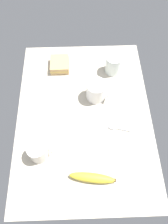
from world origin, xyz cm
name	(u,v)px	position (x,y,z in cm)	size (l,w,h in cm)	color
tabletop	(84,116)	(0.00, 0.00, 1.00)	(90.00, 64.00, 2.00)	#BCB29E
coffee_mug_black	(38,151)	(19.00, -20.03, 6.53)	(8.22, 10.54, 8.79)	silver
coffee_mug_milky	(96,90)	(-10.51, 6.23, 7.13)	(9.51, 12.13, 9.99)	white
sandwich_main	(60,64)	(-30.02, -12.10, 4.20)	(10.85, 9.79, 4.40)	tan
glass_of_milk	(113,65)	(-26.56, 15.99, 6.42)	(7.95, 7.95, 10.23)	silver
banana	(92,178)	(30.13, 2.41, 3.99)	(6.77, 19.41, 3.97)	yellow
spoon	(116,128)	(7.49, 14.44, 2.38)	(4.37, 10.73, 0.80)	silver
paper_napkin	(61,113)	(-1.15, -10.92, 2.15)	(13.90, 13.90, 0.30)	white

